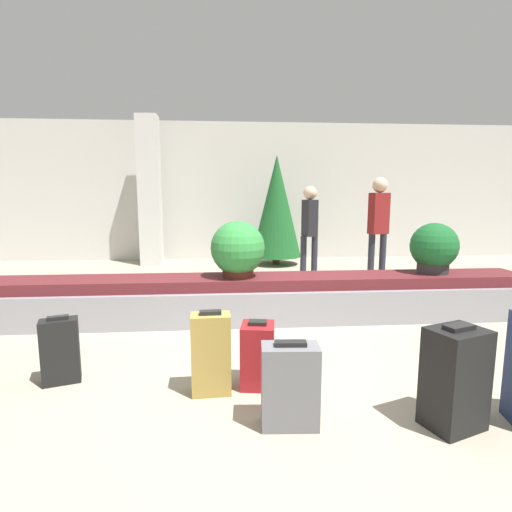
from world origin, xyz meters
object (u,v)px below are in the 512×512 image
at_px(suitcase_1, 290,386).
at_px(traveler_1, 379,220).
at_px(suitcase_3, 60,351).
at_px(traveler_0, 310,225).
at_px(suitcase_4, 455,378).
at_px(decorated_tree, 277,206).
at_px(suitcase_0, 211,354).
at_px(suitcase_5, 258,355).
at_px(pillar, 150,191).
at_px(potted_plant_1, 238,250).
at_px(potted_plant_0, 434,248).

xyz_separation_m(suitcase_1, traveler_1, (2.18, 4.13, 0.82)).
bearing_deg(suitcase_1, traveler_1, 65.68).
relative_size(suitcase_3, traveler_0, 0.34).
relative_size(suitcase_4, decorated_tree, 0.29).
bearing_deg(suitcase_0, decorated_tree, 75.36).
relative_size(suitcase_1, suitcase_5, 1.09).
relative_size(suitcase_0, suitcase_5, 1.22).
bearing_deg(decorated_tree, traveler_0, -78.30).
xyz_separation_m(suitcase_1, suitcase_4, (1.07, -0.10, 0.06)).
xyz_separation_m(pillar, suitcase_1, (2.03, -6.49, -1.32)).
bearing_deg(suitcase_5, decorated_tree, 89.70).
distance_m(suitcase_1, potted_plant_1, 2.39).
xyz_separation_m(pillar, suitcase_3, (0.27, -5.73, -1.33)).
bearing_deg(traveler_1, suitcase_3, 21.75).
relative_size(potted_plant_1, decorated_tree, 0.29).
height_order(suitcase_1, suitcase_3, suitcase_1).
xyz_separation_m(potted_plant_1, decorated_tree, (0.98, 3.95, 0.41)).
bearing_deg(suitcase_4, potted_plant_1, 99.17).
distance_m(suitcase_1, suitcase_3, 1.92).
height_order(suitcase_1, potted_plant_0, potted_plant_0).
distance_m(suitcase_3, decorated_tree, 6.11).
bearing_deg(potted_plant_0, decorated_tree, 111.20).
distance_m(potted_plant_1, traveler_1, 3.06).
bearing_deg(traveler_1, suitcase_1, 43.49).
bearing_deg(suitcase_5, suitcase_0, -157.43).
height_order(potted_plant_0, decorated_tree, decorated_tree).
bearing_deg(suitcase_5, suitcase_4, -20.14).
xyz_separation_m(traveler_0, decorated_tree, (-0.36, 1.75, 0.28)).
height_order(pillar, decorated_tree, pillar).
distance_m(suitcase_5, traveler_0, 4.19).
xyz_separation_m(pillar, suitcase_5, (1.87, -5.91, -1.34)).
relative_size(suitcase_1, potted_plant_1, 0.86).
bearing_deg(suitcase_3, suitcase_0, -30.16).
bearing_deg(suitcase_3, decorated_tree, 48.14).
relative_size(suitcase_4, suitcase_5, 1.30).
distance_m(suitcase_3, potted_plant_1, 2.23).
bearing_deg(traveler_0, potted_plant_0, 15.71).
bearing_deg(pillar, suitcase_4, -64.77).
bearing_deg(suitcase_1, decorated_tree, 86.98).
height_order(potted_plant_1, traveler_1, traveler_1).
relative_size(pillar, decorated_tree, 1.34).
bearing_deg(traveler_0, decorated_tree, 179.23).
distance_m(suitcase_3, suitcase_4, 2.97).
bearing_deg(potted_plant_0, potted_plant_1, -178.42).
xyz_separation_m(pillar, potted_plant_0, (4.26, -4.12, -0.74)).
bearing_deg(potted_plant_1, suitcase_5, -86.78).
bearing_deg(pillar, traveler_0, -32.49).
xyz_separation_m(suitcase_0, suitcase_5, (0.37, 0.09, -0.06)).
bearing_deg(suitcase_3, suitcase_1, -41.04).
distance_m(suitcase_0, suitcase_5, 0.38).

